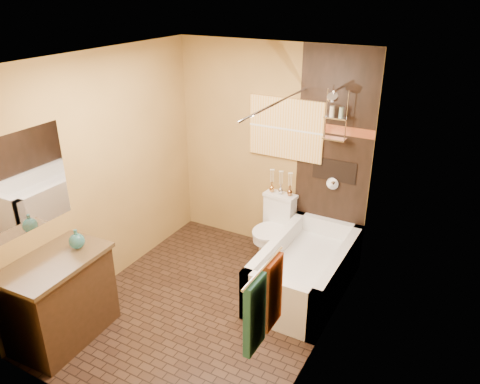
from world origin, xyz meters
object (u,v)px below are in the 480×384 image
Objects in this scene: sunset_painting at (286,129)px; vanity at (60,299)px; bathtub at (305,273)px; toilet at (273,228)px.

vanity is at bearing -114.43° from sunset_painting.
bathtub is at bearing 42.61° from vanity.
sunset_painting is 1.17× the size of toilet.
sunset_painting reaches higher than bathtub.
toilet is (0.00, -0.26, -1.16)m from sunset_painting.
sunset_painting reaches higher than toilet.
vanity is (-1.72, -1.75, 0.20)m from bathtub.
toilet is (-0.60, 0.47, 0.17)m from bathtub.
bathtub is 1.53× the size of vanity.
vanity is at bearing -134.58° from bathtub.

